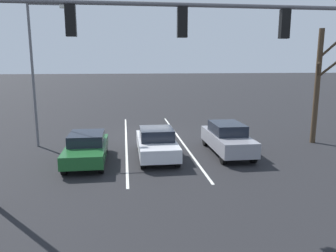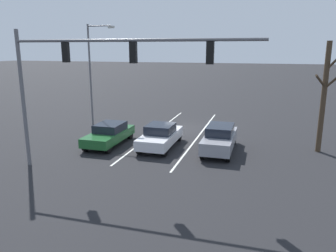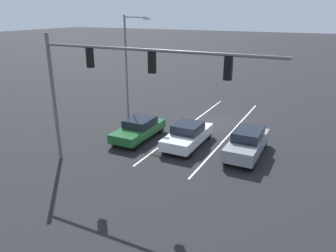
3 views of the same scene
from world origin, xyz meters
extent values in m
plane|color=black|center=(0.00, 0.00, 0.00)|extent=(240.00, 240.00, 0.00)
cube|color=silver|center=(-1.68, 1.81, 0.01)|extent=(0.12, 15.61, 0.01)
cube|color=silver|center=(1.68, 1.81, 0.01)|extent=(0.12, 15.61, 0.01)
cube|color=silver|center=(0.16, 5.48, 0.63)|extent=(1.85, 4.56, 0.63)
cube|color=black|center=(0.16, 5.48, 1.22)|extent=(1.63, 1.87, 0.55)
cube|color=red|center=(-0.49, 3.24, 0.79)|extent=(0.24, 0.06, 0.12)
cube|color=red|center=(0.81, 3.24, 0.79)|extent=(0.24, 0.06, 0.12)
cylinder|color=black|center=(-0.64, 7.20, 0.31)|extent=(0.22, 0.62, 0.62)
cylinder|color=black|center=(0.96, 7.20, 0.31)|extent=(0.22, 0.62, 0.62)
cylinder|color=black|center=(-0.64, 3.76, 0.31)|extent=(0.22, 0.62, 0.62)
cylinder|color=black|center=(0.96, 3.76, 0.31)|extent=(0.22, 0.62, 0.62)
cube|color=gray|center=(-3.60, 5.30, 0.70)|extent=(1.73, 4.66, 0.74)
cube|color=black|center=(-3.60, 5.20, 1.35)|extent=(1.52, 2.26, 0.55)
cube|color=red|center=(-4.21, 3.01, 0.89)|extent=(0.24, 0.06, 0.12)
cube|color=red|center=(-2.99, 3.01, 0.89)|extent=(0.24, 0.06, 0.12)
cylinder|color=black|center=(-4.34, 7.04, 0.33)|extent=(0.22, 0.67, 0.67)
cylinder|color=black|center=(-2.86, 7.04, 0.33)|extent=(0.22, 0.67, 0.67)
cylinder|color=black|center=(-4.34, 3.55, 0.33)|extent=(0.22, 0.67, 0.67)
cylinder|color=black|center=(-2.86, 3.55, 0.33)|extent=(0.22, 0.67, 0.67)
cube|color=#1E5928|center=(3.58, 5.92, 0.61)|extent=(1.83, 4.49, 0.57)
cube|color=black|center=(3.58, 5.69, 1.15)|extent=(1.61, 2.05, 0.50)
cube|color=red|center=(2.94, 3.71, 0.75)|extent=(0.24, 0.06, 0.12)
cube|color=red|center=(4.22, 3.71, 0.75)|extent=(0.24, 0.06, 0.12)
cylinder|color=black|center=(2.79, 7.59, 0.32)|extent=(0.22, 0.64, 0.64)
cylinder|color=black|center=(4.36, 7.59, 0.32)|extent=(0.22, 0.64, 0.64)
cylinder|color=black|center=(2.79, 4.24, 0.32)|extent=(0.22, 0.64, 0.64)
cylinder|color=black|center=(4.36, 4.24, 0.32)|extent=(0.22, 0.64, 0.64)
cylinder|color=slate|center=(6.06, 10.61, 3.57)|extent=(0.20, 0.20, 7.15)
cylinder|color=slate|center=(0.00, 10.61, 6.56)|extent=(12.12, 0.14, 0.14)
cube|color=black|center=(-3.71, 10.61, 6.02)|extent=(0.32, 0.22, 0.95)
sphere|color=red|center=(-3.71, 10.45, 6.30)|extent=(0.20, 0.20, 0.20)
sphere|color=#4C420C|center=(-3.71, 10.45, 6.02)|extent=(0.20, 0.20, 0.20)
sphere|color=#0A3814|center=(-3.71, 10.45, 5.73)|extent=(0.20, 0.20, 0.20)
cube|color=black|center=(-0.20, 10.61, 6.02)|extent=(0.32, 0.22, 0.95)
sphere|color=red|center=(-0.20, 10.45, 6.30)|extent=(0.20, 0.20, 0.20)
sphere|color=#4C420C|center=(-0.20, 10.45, 6.02)|extent=(0.20, 0.20, 0.20)
sphere|color=#0A3814|center=(-0.20, 10.45, 5.73)|extent=(0.20, 0.20, 0.20)
cube|color=black|center=(3.30, 10.61, 6.02)|extent=(0.32, 0.22, 0.95)
sphere|color=red|center=(3.30, 10.45, 6.30)|extent=(0.20, 0.20, 0.20)
sphere|color=#4C420C|center=(3.30, 10.45, 6.02)|extent=(0.20, 0.20, 0.20)
sphere|color=#0A3814|center=(3.30, 10.45, 5.73)|extent=(0.20, 0.20, 0.20)
cylinder|color=slate|center=(6.70, 2.40, 3.97)|extent=(0.14, 0.14, 7.95)
cylinder|color=slate|center=(5.76, 2.40, 7.80)|extent=(1.88, 0.09, 0.09)
cube|color=beige|center=(4.82, 2.40, 7.70)|extent=(0.44, 0.24, 0.16)
camera|label=1|loc=(1.71, 21.48, 4.75)|focal=35.00mm
camera|label=2|loc=(-5.99, 24.77, 6.21)|focal=35.00mm
camera|label=3|loc=(-7.46, 23.47, 8.20)|focal=35.00mm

